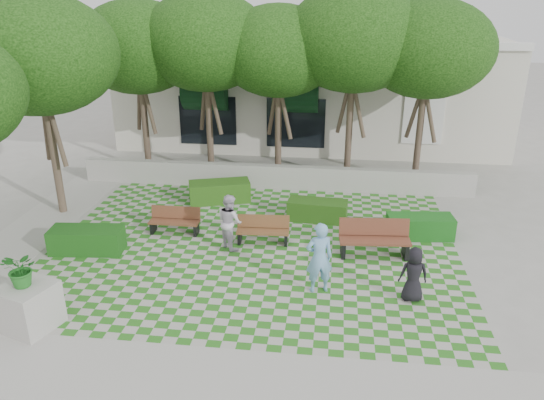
# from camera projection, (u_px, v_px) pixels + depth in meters

# --- Properties ---
(ground) EXTENTS (90.00, 90.00, 0.00)m
(ground) POSITION_uv_depth(u_px,v_px,m) (248.00, 265.00, 14.87)
(ground) COLOR gray
(ground) RESTS_ON ground
(lawn) EXTENTS (12.00, 12.00, 0.00)m
(lawn) POSITION_uv_depth(u_px,v_px,m) (253.00, 249.00, 15.78)
(lawn) COLOR #2B721E
(lawn) RESTS_ON ground
(sidewalk_south) EXTENTS (16.00, 2.00, 0.01)m
(sidewalk_south) POSITION_uv_depth(u_px,v_px,m) (209.00, 380.00, 10.54)
(sidewalk_south) COLOR #9E9B93
(sidewalk_south) RESTS_ON ground
(sidewalk_west) EXTENTS (2.00, 12.00, 0.01)m
(sidewalk_west) POSITION_uv_depth(u_px,v_px,m) (27.00, 236.00, 16.60)
(sidewalk_west) COLOR #9E9B93
(sidewalk_west) RESTS_ON ground
(retaining_wall) EXTENTS (15.00, 0.36, 0.90)m
(retaining_wall) POSITION_uv_depth(u_px,v_px,m) (274.00, 177.00, 20.40)
(retaining_wall) COLOR #9E9B93
(retaining_wall) RESTS_ON ground
(bench_east) EXTENTS (2.06, 0.83, 1.06)m
(bench_east) POSITION_uv_depth(u_px,v_px,m) (374.00, 239.00, 15.26)
(bench_east) COLOR brown
(bench_east) RESTS_ON ground
(bench_mid) EXTENTS (1.61, 0.61, 0.83)m
(bench_mid) POSITION_uv_depth(u_px,v_px,m) (263.00, 230.00, 16.05)
(bench_mid) COLOR brown
(bench_mid) RESTS_ON ground
(bench_west) EXTENTS (1.58, 0.53, 0.83)m
(bench_west) POSITION_uv_depth(u_px,v_px,m) (175.00, 221.00, 16.70)
(bench_west) COLOR brown
(bench_west) RESTS_ON ground
(hedge_east) EXTENTS (2.07, 1.01, 0.70)m
(hedge_east) POSITION_uv_depth(u_px,v_px,m) (420.00, 227.00, 16.42)
(hedge_east) COLOR #154F17
(hedge_east) RESTS_ON ground
(hedge_midright) EXTENTS (2.02, 0.96, 0.68)m
(hedge_midright) POSITION_uv_depth(u_px,v_px,m) (317.00, 210.00, 17.62)
(hedge_midright) COLOR #1E4512
(hedge_midright) RESTS_ON ground
(hedge_midleft) EXTENTS (2.32, 1.47, 0.76)m
(hedge_midleft) POSITION_uv_depth(u_px,v_px,m) (220.00, 192.00, 19.12)
(hedge_midleft) COLOR #234C14
(hedge_midleft) RESTS_ON ground
(hedge_west) EXTENTS (2.16, 1.03, 0.73)m
(hedge_west) POSITION_uv_depth(u_px,v_px,m) (87.00, 240.00, 15.52)
(hedge_west) COLOR #144512
(hedge_west) RESTS_ON ground
(planter_front) EXTENTS (1.37, 1.37, 1.93)m
(planter_front) POSITION_uv_depth(u_px,v_px,m) (27.00, 297.00, 11.90)
(planter_front) COLOR #9E9B93
(planter_front) RESTS_ON ground
(person_blue) EXTENTS (0.80, 0.63, 1.91)m
(person_blue) POSITION_uv_depth(u_px,v_px,m) (319.00, 258.00, 13.28)
(person_blue) COLOR #71A5CE
(person_blue) RESTS_ON ground
(person_dark) EXTENTS (0.73, 0.50, 1.43)m
(person_dark) POSITION_uv_depth(u_px,v_px,m) (414.00, 275.00, 12.98)
(person_dark) COLOR black
(person_dark) RESTS_ON ground
(person_white) EXTENTS (1.02, 1.03, 1.67)m
(person_white) POSITION_uv_depth(u_px,v_px,m) (230.00, 221.00, 15.61)
(person_white) COLOR silver
(person_white) RESTS_ON ground
(tree_row) EXTENTS (17.70, 13.40, 7.41)m
(tree_row) POSITION_uv_depth(u_px,v_px,m) (221.00, 50.00, 18.60)
(tree_row) COLOR #47382B
(tree_row) RESTS_ON ground
(building) EXTENTS (18.00, 8.92, 5.15)m
(building) POSITION_uv_depth(u_px,v_px,m) (311.00, 87.00, 26.76)
(building) COLOR beige
(building) RESTS_ON ground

